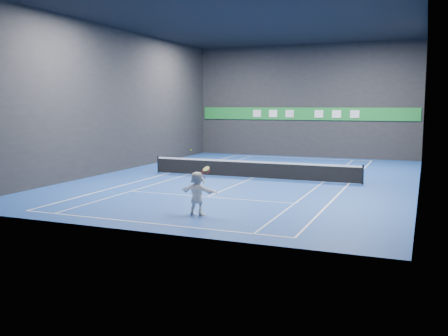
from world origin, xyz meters
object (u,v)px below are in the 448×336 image
at_px(tennis_ball, 191,150).
at_px(tennis_racket, 205,172).
at_px(player, 197,193).
at_px(tennis_net, 252,169).

xyz_separation_m(tennis_ball, tennis_racket, (0.68, -0.17, -0.81)).
bearing_deg(tennis_racket, player, -171.80).
relative_size(player, tennis_net, 0.14).
bearing_deg(tennis_ball, tennis_racket, -13.87).
height_order(player, tennis_net, player).
distance_m(tennis_ball, tennis_racket, 1.07).
bearing_deg(player, tennis_net, -77.21).
relative_size(player, tennis_ball, 27.54).
bearing_deg(tennis_racket, tennis_net, 98.60).
height_order(player, tennis_ball, tennis_ball).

